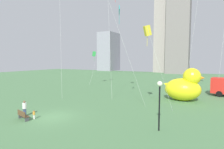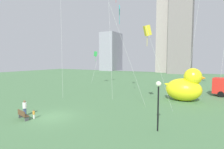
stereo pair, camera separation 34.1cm
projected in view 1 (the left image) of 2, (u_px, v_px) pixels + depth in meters
ground_plane at (53, 117)px, 17.79m from camera, size 140.00×140.00×0.00m
park_bench at (23, 115)px, 16.87m from camera, size 1.63×0.78×0.90m
person_adult at (25, 108)px, 17.98m from camera, size 0.39×0.39×1.59m
person_child at (34, 114)px, 17.12m from camera, size 0.21×0.21×0.86m
giant_inflatable_duck at (184, 87)px, 24.85m from camera, size 5.52×3.55×4.58m
lamppost at (160, 94)px, 14.12m from camera, size 0.43×0.43×4.02m
city_skyline at (155, 35)px, 82.35m from camera, size 44.35×16.85×40.71m
kite_teal at (120, 15)px, 21.99m from camera, size 3.75×3.99×12.48m
kite_yellow at (147, 31)px, 19.65m from camera, size 3.29×3.61×9.55m
kite_green at (94, 54)px, 40.49m from camera, size 1.84×1.75×7.65m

